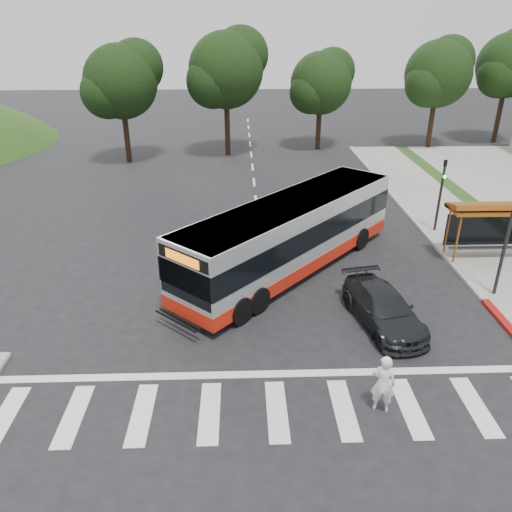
{
  "coord_description": "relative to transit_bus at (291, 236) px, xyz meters",
  "views": [
    {
      "loc": [
        -1.0,
        -16.38,
        10.56
      ],
      "look_at": [
        -0.38,
        2.38,
        1.6
      ],
      "focal_mm": 35.0,
      "sensor_mm": 36.0,
      "label": 1
    }
  ],
  "objects": [
    {
      "name": "tree_north_a",
      "position": [
        -3.18,
        21.8,
        5.26
      ],
      "size": [
        6.6,
        6.15,
        10.17
      ],
      "color": "black",
      "rests_on": "ground"
    },
    {
      "name": "traffic_signal_ne_short",
      "position": [
        8.33,
        4.22,
        0.82
      ],
      "size": [
        0.18,
        0.37,
        4.0
      ],
      "color": "black",
      "rests_on": "ground"
    },
    {
      "name": "curb_east",
      "position": [
        7.73,
        3.73,
        -1.59
      ],
      "size": [
        0.3,
        40.0,
        0.15
      ],
      "primitive_type": "cube",
      "color": "#9E9991",
      "rests_on": "ground"
    },
    {
      "name": "sidewalk_east",
      "position": [
        9.73,
        3.73,
        -1.6
      ],
      "size": [
        4.0,
        40.0,
        0.12
      ],
      "primitive_type": "cube",
      "color": "gray",
      "rests_on": "ground"
    },
    {
      "name": "tree_north_c",
      "position": [
        -11.19,
        19.8,
        4.63
      ],
      "size": [
        6.16,
        5.74,
        9.3
      ],
      "color": "black",
      "rests_on": "ground"
    },
    {
      "name": "ground",
      "position": [
        -1.27,
        -4.27,
        -1.66
      ],
      "size": [
        140.0,
        140.0,
        0.0
      ],
      "primitive_type": "plane",
      "color": "black",
      "rests_on": "ground"
    },
    {
      "name": "tree_ne_b",
      "position": [
        21.81,
        25.8,
        5.26
      ],
      "size": [
        6.16,
        5.74,
        10.02
      ],
      "color": "black",
      "rests_on": "ground"
    },
    {
      "name": "tree_ne_a",
      "position": [
        14.81,
        23.8,
        4.73
      ],
      "size": [
        6.16,
        5.74,
        9.3
      ],
      "color": "black",
      "rests_on": "parking_lot"
    },
    {
      "name": "pedestrian",
      "position": [
        1.81,
        -9.3,
        -0.7
      ],
      "size": [
        0.8,
        0.64,
        1.93
      ],
      "primitive_type": "imported",
      "rotation": [
        0.0,
        0.0,
        2.86
      ],
      "color": "white",
      "rests_on": "ground"
    },
    {
      "name": "bus_shelter",
      "position": [
        9.53,
        0.84,
        0.69
      ],
      "size": [
        4.2,
        1.6,
        2.86
      ],
      "color": "#9D541A",
      "rests_on": "sidewalk_east"
    },
    {
      "name": "crosswalk_ladder",
      "position": [
        -1.27,
        -9.27,
        -1.66
      ],
      "size": [
        18.0,
        2.6,
        0.01
      ],
      "primitive_type": "cube",
      "color": "silver",
      "rests_on": "ground"
    },
    {
      "name": "dark_sedan",
      "position": [
        3.08,
        -4.69,
        -0.99
      ],
      "size": [
        2.77,
        4.94,
        1.35
      ],
      "primitive_type": "imported",
      "rotation": [
        0.0,
        0.0,
        0.2
      ],
      "color": "black",
      "rests_on": "ground"
    },
    {
      "name": "tree_north_b",
      "position": [
        4.8,
        23.79,
        4.0
      ],
      "size": [
        5.72,
        5.33,
        8.43
      ],
      "color": "black",
      "rests_on": "ground"
    },
    {
      "name": "transit_bus",
      "position": [
        0.0,
        0.0,
        0.0
      ],
      "size": [
        10.72,
        11.39,
        3.32
      ],
      "primitive_type": null,
      "rotation": [
        0.0,
        0.0,
        -0.74
      ],
      "color": "#AFB2B4",
      "rests_on": "ground"
    }
  ]
}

